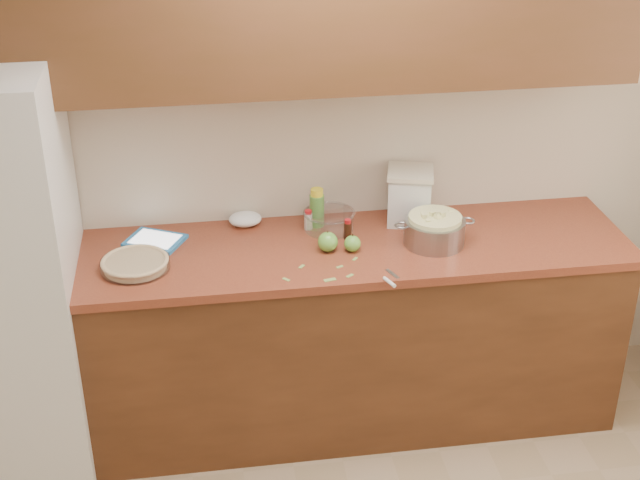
{
  "coord_description": "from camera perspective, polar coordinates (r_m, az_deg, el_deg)",
  "views": [
    {
      "loc": [
        -0.56,
        -1.92,
        2.75
      ],
      "look_at": [
        -0.06,
        1.43,
        0.98
      ],
      "focal_mm": 50.0,
      "sensor_mm": 36.0,
      "label": 1
    }
  ],
  "objects": [
    {
      "name": "room_shell",
      "position": [
        2.47,
        6.37,
        -8.52
      ],
      "size": [
        3.6,
        3.6,
        3.6
      ],
      "color": "tan",
      "rests_on": "ground"
    },
    {
      "name": "counter_run",
      "position": [
        4.14,
        0.72,
        -6.0
      ],
      "size": [
        2.64,
        0.68,
        0.92
      ],
      "color": "#5C3119",
      "rests_on": "ground"
    },
    {
      "name": "upper_cabinets",
      "position": [
        3.68,
        0.46,
        15.06
      ],
      "size": [
        2.6,
        0.34,
        0.7
      ],
      "primitive_type": "cube",
      "color": "#562F1A",
      "rests_on": "room_shell"
    },
    {
      "name": "pie",
      "position": [
        3.79,
        -11.75,
        -1.5
      ],
      "size": [
        0.29,
        0.29,
        0.05
      ],
      "rotation": [
        0.0,
        0.0,
        0.31
      ],
      "color": "silver",
      "rests_on": "counter_run"
    },
    {
      "name": "colander",
      "position": [
        3.92,
        7.33,
        0.62
      ],
      "size": [
        0.36,
        0.27,
        0.13
      ],
      "rotation": [
        0.0,
        0.0,
        -0.02
      ],
      "color": "gray",
      "rests_on": "counter_run"
    },
    {
      "name": "flour_canister",
      "position": [
        4.09,
        5.75,
        2.85
      ],
      "size": [
        0.25,
        0.25,
        0.25
      ],
      "rotation": [
        0.0,
        0.0,
        -0.25
      ],
      "color": "silver",
      "rests_on": "counter_run"
    },
    {
      "name": "tablet",
      "position": [
        3.99,
        -10.51,
        -0.03
      ],
      "size": [
        0.3,
        0.27,
        0.02
      ],
      "rotation": [
        0.0,
        0.0,
        -0.48
      ],
      "color": "#2777BD",
      "rests_on": "counter_run"
    },
    {
      "name": "paring_knife",
      "position": [
        3.63,
        4.5,
        -2.61
      ],
      "size": [
        0.07,
        0.16,
        0.02
      ],
      "rotation": [
        0.0,
        0.0,
        0.37
      ],
      "color": "gray",
      "rests_on": "counter_run"
    },
    {
      "name": "lemon_bottle",
      "position": [
        4.04,
        -0.2,
        2.05
      ],
      "size": [
        0.07,
        0.07,
        0.18
      ],
      "rotation": [
        0.0,
        0.0,
        0.15
      ],
      "color": "#4C8C38",
      "rests_on": "counter_run"
    },
    {
      "name": "cinnamon_shaker",
      "position": [
        4.03,
        -0.75,
        1.29
      ],
      "size": [
        0.04,
        0.04,
        0.09
      ],
      "rotation": [
        0.0,
        0.0,
        -0.37
      ],
      "color": "beige",
      "rests_on": "counter_run"
    },
    {
      "name": "vanilla_bottle",
      "position": [
        3.94,
        1.78,
        0.66
      ],
      "size": [
        0.03,
        0.03,
        0.1
      ],
      "rotation": [
        0.0,
        0.0,
        -0.17
      ],
      "color": "black",
      "rests_on": "counter_run"
    },
    {
      "name": "mixing_bowl",
      "position": [
        4.03,
        0.59,
        1.31
      ],
      "size": [
        0.23,
        0.23,
        0.09
      ],
      "rotation": [
        0.0,
        0.0,
        0.02
      ],
      "color": "silver",
      "rests_on": "counter_run"
    },
    {
      "name": "paper_towel",
      "position": [
        4.08,
        -4.81,
        1.35
      ],
      "size": [
        0.19,
        0.17,
        0.06
      ],
      "primitive_type": "ellipsoid",
      "rotation": [
        0.0,
        0.0,
        0.43
      ],
      "color": "white",
      "rests_on": "counter_run"
    },
    {
      "name": "apple_left",
      "position": [
        3.84,
        0.5,
        -0.12
      ],
      "size": [
        0.09,
        0.09,
        0.1
      ],
      "color": "#61A83B",
      "rests_on": "counter_run"
    },
    {
      "name": "apple_center",
      "position": [
        3.84,
        2.09,
        -0.23
      ],
      "size": [
        0.07,
        0.07,
        0.08
      ],
      "color": "#61A83B",
      "rests_on": "counter_run"
    },
    {
      "name": "peel_a",
      "position": [
        3.67,
        1.92,
        -2.3
      ],
      "size": [
        0.04,
        0.03,
        0.0
      ],
      "primitive_type": "cube",
      "rotation": [
        0.0,
        0.0,
        -2.54
      ],
      "color": "#92B156",
      "rests_on": "counter_run"
    },
    {
      "name": "peel_b",
      "position": [
        3.64,
        -2.17,
        -2.54
      ],
      "size": [
        0.03,
        0.03,
        0.0
      ],
      "primitive_type": "cube",
      "rotation": [
        0.0,
        0.0,
        2.3
      ],
      "color": "#92B156",
      "rests_on": "counter_run"
    },
    {
      "name": "peel_c",
      "position": [
        3.73,
        1.27,
        -1.73
      ],
      "size": [
        0.03,
        0.02,
        0.0
      ],
      "primitive_type": "cube",
      "rotation": [
        0.0,
        0.0,
        0.42
      ],
      "color": "#92B156",
      "rests_on": "counter_run"
    },
    {
      "name": "peel_d",
      "position": [
        3.8,
        2.25,
        -1.22
      ],
      "size": [
        0.03,
        0.03,
        0.0
      ],
      "primitive_type": "cube",
      "rotation": [
        0.0,
        0.0,
        0.91
      ],
      "color": "#92B156",
      "rests_on": "counter_run"
    },
    {
      "name": "peel_e",
      "position": [
        3.74,
        -1.18,
        -1.71
      ],
      "size": [
        0.03,
        0.03,
        0.0
      ],
      "primitive_type": "cube",
      "rotation": [
        0.0,
        0.0,
        0.86
      ],
      "color": "#92B156",
      "rests_on": "counter_run"
    },
    {
      "name": "peel_f",
      "position": [
        3.64,
        0.64,
        -2.57
      ],
      "size": [
        0.05,
        0.03,
        0.0
      ],
      "primitive_type": "cube",
      "rotation": [
        0.0,
        0.0,
        0.21
      ],
      "color": "#92B156",
      "rests_on": "counter_run"
    }
  ]
}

